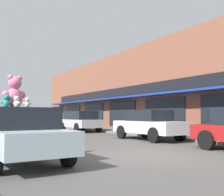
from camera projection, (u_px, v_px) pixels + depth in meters
The scene contains 10 objects.
ground_plane at pixel (141, 155), 8.92m from camera, with size 260.00×260.00×0.00m, color #514F4C.
storefront_row at pixel (211, 93), 24.60m from camera, with size 16.50×40.35×6.52m.
plush_art_car at pixel (18, 133), 7.71m from camera, with size 2.00×4.66×1.47m.
teddy_bear_giant at pixel (15, 92), 8.09m from camera, with size 0.73×0.49×0.97m.
teddy_bear_white at pixel (17, 102), 7.43m from camera, with size 0.20×0.23×0.32m.
teddy_bear_cream at pixel (27, 103), 7.53m from camera, with size 0.21×0.13×0.28m.
teddy_bear_teal at pixel (6, 102), 7.78m from camera, with size 0.29×0.19×0.39m.
teddy_bear_black at pixel (17, 105), 8.80m from camera, with size 0.22×0.14×0.29m.
parked_car_far_center at pixel (149, 124), 14.49m from camera, with size 1.81×4.43×1.53m.
parked_car_far_right at pixel (80, 120), 21.82m from camera, with size 1.96×4.53×1.58m.
Camera 1 is at (-5.42, -7.27, 1.27)m, focal length 45.00 mm.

